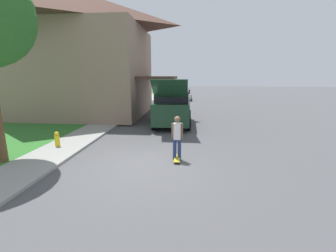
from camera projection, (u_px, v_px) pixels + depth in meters
name	position (u px, v px, depth m)	size (l,w,h in m)	color
ground_plane	(140.00, 164.00, 7.83)	(120.00, 120.00, 0.00)	#49494C
lawn	(38.00, 123.00, 14.38)	(10.00, 80.00, 0.08)	#2D6B28
sidewalk	(104.00, 124.00, 13.98)	(1.80, 80.00, 0.10)	gray
house	(71.00, 52.00, 16.66)	(13.62, 8.25, 9.04)	#89705B
lawn_tree_far	(98.00, 45.00, 16.42)	(4.84, 4.84, 7.57)	brown
suv_parked	(173.00, 107.00, 13.84)	(2.21, 5.20, 2.85)	#193823
car_down_street	(184.00, 95.00, 28.92)	(1.92, 4.15, 1.32)	silver
skateboarder	(177.00, 136.00, 8.05)	(0.41, 0.21, 1.62)	navy
skateboard	(177.00, 158.00, 8.14)	(0.23, 0.83, 0.10)	#A89323
fire_hydrant	(57.00, 139.00, 9.43)	(0.20, 0.20, 0.64)	gold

